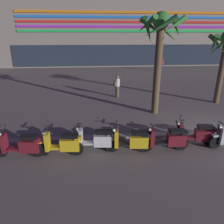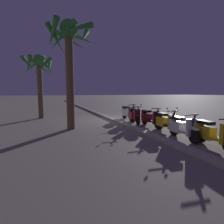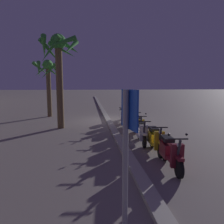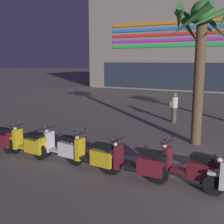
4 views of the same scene
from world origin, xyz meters
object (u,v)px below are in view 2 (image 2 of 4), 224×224
at_px(scooter_yellow_mid_front, 211,133).
at_px(scooter_maroon_gap_after_mid, 134,115).
at_px(scooter_silver_far_back, 128,113).
at_px(scooter_yellow_mid_centre, 165,122).
at_px(palm_tree_near_sign, 69,48).
at_px(palm_tree_far_corner, 39,71).
at_px(scooter_maroon_mid_rear, 149,118).
at_px(scooter_white_last_in_row, 181,127).

bearing_deg(scooter_yellow_mid_front, scooter_maroon_gap_after_mid, 3.23).
bearing_deg(scooter_silver_far_back, scooter_yellow_mid_centre, -179.76).
bearing_deg(scooter_maroon_gap_after_mid, palm_tree_near_sign, 98.59).
bearing_deg(scooter_yellow_mid_centre, palm_tree_far_corner, 39.97).
bearing_deg(scooter_maroon_gap_after_mid, scooter_yellow_mid_centre, -173.58).
distance_m(scooter_yellow_mid_front, palm_tree_far_corner, 11.08).
bearing_deg(scooter_yellow_mid_front, palm_tree_far_corner, 31.26).
xyz_separation_m(scooter_maroon_mid_rear, palm_tree_far_corner, (5.24, 5.58, 2.85)).
xyz_separation_m(scooter_white_last_in_row, palm_tree_far_corner, (7.95, 5.34, 2.86)).
relative_size(palm_tree_near_sign, palm_tree_far_corner, 1.19).
height_order(scooter_white_last_in_row, palm_tree_far_corner, palm_tree_far_corner).
relative_size(scooter_silver_far_back, palm_tree_near_sign, 0.33).
bearing_deg(scooter_maroon_mid_rear, scooter_maroon_gap_after_mid, 14.32).
bearing_deg(scooter_yellow_mid_front, scooter_maroon_mid_rear, -0.40).
bearing_deg(palm_tree_far_corner, scooter_white_last_in_row, -146.12).
xyz_separation_m(scooter_maroon_mid_rear, scooter_maroon_gap_after_mid, (1.25, 0.32, 0.00)).
bearing_deg(scooter_white_last_in_row, scooter_yellow_mid_centre, -9.44).
relative_size(scooter_yellow_mid_front, scooter_yellow_mid_centre, 0.99).
distance_m(scooter_white_last_in_row, scooter_silver_far_back, 5.35).
xyz_separation_m(scooter_yellow_mid_centre, scooter_maroon_gap_after_mid, (2.64, 0.30, 0.00)).
bearing_deg(scooter_maroon_gap_after_mid, scooter_white_last_in_row, -178.88).
height_order(scooter_white_last_in_row, scooter_maroon_mid_rear, same).
bearing_deg(palm_tree_far_corner, scooter_maroon_mid_rear, -133.18).
height_order(scooter_maroon_mid_rear, palm_tree_near_sign, palm_tree_near_sign).
xyz_separation_m(scooter_yellow_mid_front, scooter_silver_far_back, (6.54, 0.01, 0.01)).
distance_m(scooter_yellow_mid_front, scooter_maroon_mid_rear, 3.91).
bearing_deg(scooter_white_last_in_row, scooter_silver_far_back, -2.17).
relative_size(scooter_white_last_in_row, palm_tree_near_sign, 0.34).
height_order(scooter_yellow_mid_centre, scooter_silver_far_back, scooter_yellow_mid_centre).
bearing_deg(scooter_maroon_gap_after_mid, scooter_yellow_mid_front, -176.77).
distance_m(scooter_yellow_mid_front, scooter_silver_far_back, 6.54).
xyz_separation_m(scooter_white_last_in_row, scooter_maroon_mid_rear, (2.72, -0.24, 0.00)).
distance_m(scooter_silver_far_back, palm_tree_far_corner, 6.76).
bearing_deg(palm_tree_far_corner, palm_tree_near_sign, -162.06).
xyz_separation_m(scooter_yellow_mid_centre, scooter_maroon_mid_rear, (1.40, -0.02, -0.00)).
relative_size(scooter_maroon_gap_after_mid, palm_tree_near_sign, 0.35).
distance_m(scooter_yellow_mid_front, scooter_yellow_mid_centre, 2.52).
bearing_deg(palm_tree_near_sign, scooter_yellow_mid_centre, -116.89).
bearing_deg(scooter_maroon_mid_rear, scooter_white_last_in_row, 174.94).
distance_m(scooter_yellow_mid_centre, palm_tree_near_sign, 5.75).
xyz_separation_m(scooter_white_last_in_row, palm_tree_near_sign, (3.39, 3.86, 3.48)).
relative_size(scooter_yellow_mid_centre, scooter_silver_far_back, 0.99).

